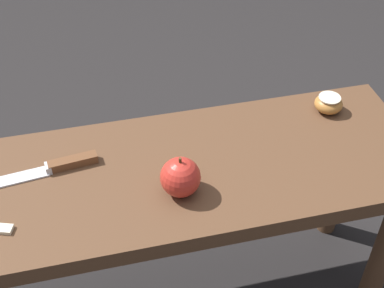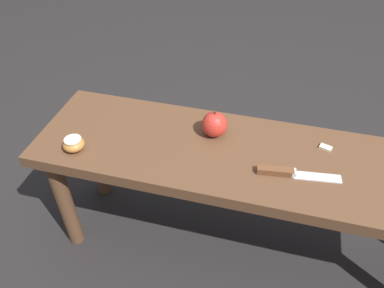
# 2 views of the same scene
# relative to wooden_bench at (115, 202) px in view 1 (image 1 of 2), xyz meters

# --- Properties ---
(wooden_bench) EXTENTS (1.37, 0.38, 0.48)m
(wooden_bench) POSITION_rel_wooden_bench_xyz_m (0.00, 0.00, 0.00)
(wooden_bench) COLOR brown
(wooden_bench) RESTS_ON ground_plane
(knife) EXTENTS (0.24, 0.06, 0.02)m
(knife) POSITION_rel_wooden_bench_xyz_m (-0.11, 0.06, 0.08)
(knife) COLOR silver
(knife) RESTS_ON wooden_bench
(apple_whole) EXTENTS (0.08, 0.08, 0.09)m
(apple_whole) POSITION_rel_wooden_bench_xyz_m (0.13, -0.07, 0.11)
(apple_whole) COLOR red
(apple_whole) RESTS_ON wooden_bench
(apple_cut) EXTENTS (0.07, 0.07, 0.04)m
(apple_cut) POSITION_rel_wooden_bench_xyz_m (0.54, 0.11, 0.09)
(apple_cut) COLOR #B27233
(apple_cut) RESTS_ON wooden_bench
(apple_slice_center) EXTENTS (0.04, 0.03, 0.01)m
(apple_slice_center) POSITION_rel_wooden_bench_xyz_m (-0.22, -0.09, 0.07)
(apple_slice_center) COLOR beige
(apple_slice_center) RESTS_ON wooden_bench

